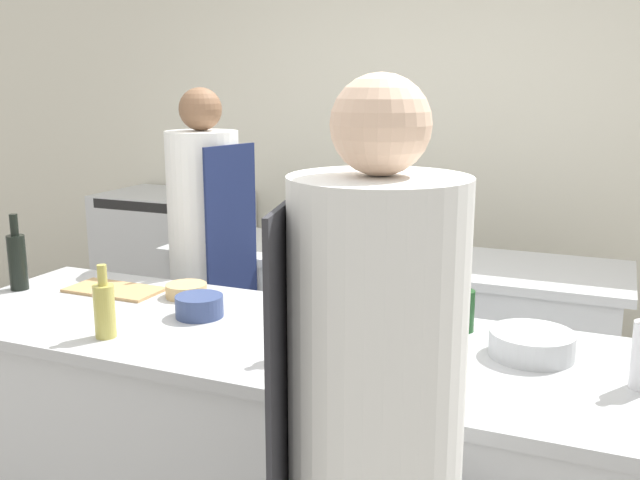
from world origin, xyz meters
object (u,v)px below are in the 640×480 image
at_px(chef_at_stove, 207,273).
at_px(bottle_vinegar, 104,309).
at_px(bottle_olive_oil, 297,326).
at_px(bottle_water, 462,309).
at_px(stockpot, 387,235).
at_px(oven_range, 176,272).
at_px(bowl_wooden_salad, 186,290).
at_px(bottle_wine, 17,260).
at_px(bowl_ceramic_blue, 394,348).
at_px(bottle_sauce, 328,335).
at_px(bowl_prep_small, 532,344).
at_px(bowl_mixing_large, 199,306).

bearing_deg(chef_at_stove, bottle_vinegar, 26.92).
distance_m(bottle_olive_oil, bottle_water, 0.60).
bearing_deg(stockpot, oven_range, 161.61).
bearing_deg(bowl_wooden_salad, bottle_wine, -165.45).
bearing_deg(bowl_wooden_salad, chef_at_stove, 114.13).
relative_size(bottle_vinegar, bowl_ceramic_blue, 1.54).
distance_m(bottle_olive_oil, bowl_wooden_salad, 0.78).
xyz_separation_m(bottle_sauce, bowl_wooden_salad, (-0.75, 0.37, -0.05)).
bearing_deg(chef_at_stove, bowl_ceramic_blue, 68.50).
height_order(oven_range, bottle_vinegar, bottle_vinegar).
distance_m(bottle_vinegar, bottle_water, 1.19).
distance_m(bottle_sauce, bottle_water, 0.52).
distance_m(bowl_prep_small, bowl_wooden_salad, 1.33).
height_order(bottle_water, stockpot, bottle_water).
distance_m(bottle_wine, bowl_wooden_salad, 0.71).
distance_m(oven_range, bottle_sauce, 2.72).
bearing_deg(oven_range, bottle_water, -34.38).
distance_m(chef_at_stove, bowl_prep_small, 1.68).
bearing_deg(bottle_sauce, bottle_wine, 172.40).
bearing_deg(chef_at_stove, bowl_wooden_salad, 37.60).
bearing_deg(bowl_wooden_salad, stockpot, 63.26).
xyz_separation_m(bowl_ceramic_blue, bowl_wooden_salad, (-0.94, 0.31, -0.01)).
bearing_deg(bottle_wine, oven_range, 104.26).
bearing_deg(bowl_prep_small, stockpot, 126.46).
distance_m(bottle_water, stockpot, 1.12).
bearing_deg(stockpot, bowl_wooden_salad, -116.74).
bearing_deg(bowl_wooden_salad, bowl_prep_small, -4.81).
xyz_separation_m(bottle_vinegar, bowl_wooden_salad, (-0.01, 0.49, -0.07)).
bearing_deg(bottle_olive_oil, bottle_wine, 170.71).
bearing_deg(bowl_ceramic_blue, bottle_sauce, -161.62).
xyz_separation_m(bowl_mixing_large, bowl_prep_small, (1.15, 0.07, 0.00)).
xyz_separation_m(chef_at_stove, stockpot, (0.73, 0.48, 0.15)).
xyz_separation_m(bottle_olive_oil, bottle_vinegar, (-0.66, -0.09, -0.00)).
bearing_deg(bottle_olive_oil, bottle_sauce, 17.89).
bearing_deg(stockpot, bottle_wine, -135.25).
distance_m(bowl_prep_small, stockpot, 1.38).
relative_size(bottle_wine, bottle_water, 1.59).
bearing_deg(bottle_sauce, oven_range, 134.48).
bearing_deg(bottle_vinegar, bottle_wine, 155.83).
bearing_deg(oven_range, bottle_olive_oil, -47.34).
relative_size(bottle_olive_oil, bowl_ceramic_blue, 1.54).
bearing_deg(bowl_prep_small, bottle_sauce, -155.68).
height_order(chef_at_stove, bottle_water, chef_at_stove).
height_order(bottle_olive_oil, bowl_prep_small, bottle_olive_oil).
distance_m(bowl_ceramic_blue, stockpot, 1.38).
xyz_separation_m(bottle_wine, bottle_sauce, (1.44, -0.19, -0.05)).
xyz_separation_m(bottle_water, bowl_prep_small, (0.25, -0.15, -0.04)).
bearing_deg(oven_range, stockpot, -18.39).
xyz_separation_m(oven_range, bottle_sauce, (1.87, -1.91, 0.48)).
height_order(chef_at_stove, bowl_wooden_salad, chef_at_stove).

